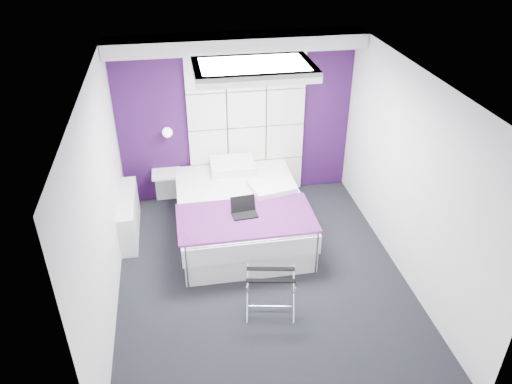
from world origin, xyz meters
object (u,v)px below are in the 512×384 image
(luggage_rack, at_px, (271,293))
(wall_lamp, at_px, (167,131))
(radiator, at_px, (129,215))
(bed, at_px, (240,213))
(laptop, at_px, (244,210))
(nightstand, at_px, (166,174))

(luggage_rack, bearing_deg, wall_lamp, 122.49)
(wall_lamp, distance_m, luggage_rack, 3.00)
(radiator, height_order, bed, bed)
(bed, bearing_deg, wall_lamp, 132.83)
(laptop, bearing_deg, bed, 83.65)
(bed, distance_m, luggage_rack, 1.65)
(radiator, relative_size, laptop, 3.66)
(radiator, distance_m, bed, 1.59)
(wall_lamp, distance_m, radiator, 1.35)
(radiator, xyz_separation_m, bed, (1.57, -0.24, 0.02))
(bed, xyz_separation_m, laptop, (-0.01, -0.46, 0.35))
(nightstand, bearing_deg, radiator, -128.04)
(bed, height_order, luggage_rack, bed)
(wall_lamp, height_order, radiator, wall_lamp)
(wall_lamp, bearing_deg, radiator, -130.10)
(bed, bearing_deg, laptop, -91.32)
(radiator, bearing_deg, nightstand, 51.96)
(wall_lamp, bearing_deg, nightstand, -152.48)
(nightstand, bearing_deg, wall_lamp, 27.52)
(nightstand, height_order, laptop, laptop)
(luggage_rack, bearing_deg, radiator, 142.70)
(nightstand, distance_m, laptop, 1.74)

